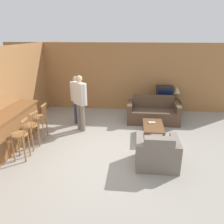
% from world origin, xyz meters
% --- Properties ---
extents(ground_plane, '(24.00, 24.00, 0.00)m').
position_xyz_m(ground_plane, '(0.00, 0.00, 0.00)').
color(ground_plane, gray).
extents(wall_back, '(9.40, 0.08, 2.60)m').
position_xyz_m(wall_back, '(0.00, 3.61, 1.30)').
color(wall_back, '#9E6B3D').
rests_on(wall_back, ground_plane).
extents(wall_left, '(0.08, 8.61, 2.60)m').
position_xyz_m(wall_left, '(-3.12, 1.30, 1.30)').
color(wall_left, '#9E6B3D').
rests_on(wall_left, ground_plane).
extents(bar_counter, '(0.55, 2.49, 0.96)m').
position_xyz_m(bar_counter, '(-2.78, 0.13, 0.49)').
color(bar_counter, brown).
rests_on(bar_counter, ground_plane).
extents(bar_chair_near, '(0.40, 0.40, 1.04)m').
position_xyz_m(bar_chair_near, '(-2.20, -0.44, 0.57)').
color(bar_chair_near, '#996638').
rests_on(bar_chair_near, ground_plane).
extents(bar_chair_mid, '(0.45, 0.45, 1.04)m').
position_xyz_m(bar_chair_mid, '(-2.20, 0.09, 0.57)').
color(bar_chair_mid, '#996638').
rests_on(bar_chair_mid, ground_plane).
extents(bar_chair_far, '(0.38, 0.38, 1.04)m').
position_xyz_m(bar_chair_far, '(-2.20, 0.71, 0.57)').
color(bar_chair_far, '#996638').
rests_on(bar_chair_far, ground_plane).
extents(couch_far, '(1.76, 0.87, 0.86)m').
position_xyz_m(couch_far, '(1.14, 2.35, 0.31)').
color(couch_far, '#4C3828').
rests_on(couch_far, ground_plane).
extents(armchair_near, '(0.96, 0.83, 0.84)m').
position_xyz_m(armchair_near, '(1.03, -0.39, 0.32)').
color(armchair_near, '#70665B').
rests_on(armchair_near, ground_plane).
extents(coffee_table, '(0.58, 1.05, 0.40)m').
position_xyz_m(coffee_table, '(1.06, 1.07, 0.34)').
color(coffee_table, brown).
rests_on(coffee_table, ground_plane).
extents(tv_unit, '(1.19, 0.54, 0.53)m').
position_xyz_m(tv_unit, '(1.60, 3.19, 0.27)').
color(tv_unit, '#2D2319').
rests_on(tv_unit, ground_plane).
extents(tv, '(0.59, 0.44, 0.55)m').
position_xyz_m(tv, '(1.60, 3.19, 0.81)').
color(tv, black).
rests_on(tv, tv_unit).
extents(book_on_table, '(0.22, 0.15, 0.02)m').
position_xyz_m(book_on_table, '(1.02, 1.22, 0.41)').
color(book_on_table, '#B7AD99').
rests_on(book_on_table, coffee_table).
extents(table_lamp, '(0.29, 0.29, 0.54)m').
position_xyz_m(table_lamp, '(2.03, 3.19, 0.94)').
color(table_lamp, brown).
rests_on(table_lamp, tv_unit).
extents(person_by_window, '(0.44, 0.37, 1.63)m').
position_xyz_m(person_by_window, '(-1.42, 1.89, 0.93)').
color(person_by_window, '#384260').
rests_on(person_by_window, ground_plane).
extents(person_by_counter, '(0.48, 0.45, 1.75)m').
position_xyz_m(person_by_counter, '(-1.17, 1.38, 0.99)').
color(person_by_counter, '#756B5B').
rests_on(person_by_counter, ground_plane).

